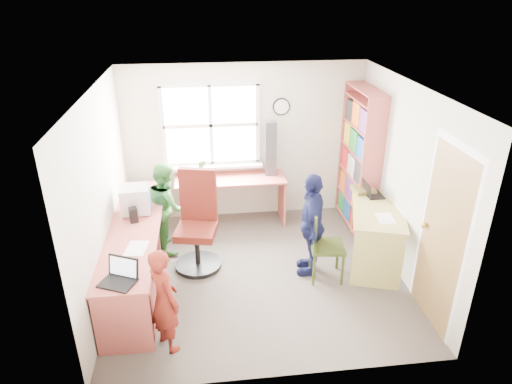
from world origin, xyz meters
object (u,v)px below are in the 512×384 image
at_px(laptop_right, 371,192).
at_px(crt_monitor, 135,200).
at_px(swivel_chair, 198,226).
at_px(person_red, 164,300).
at_px(person_green, 167,207).
at_px(bookshelf, 359,163).
at_px(person_navy, 311,224).
at_px(right_desk, 376,221).
at_px(potted_plant, 201,169).
at_px(wooden_chair, 322,242).
at_px(cd_tower, 271,148).
at_px(laptop_left, 120,276).
at_px(l_desk, 150,263).

bearing_deg(laptop_right, crt_monitor, 89.38).
xyz_separation_m(swivel_chair, person_red, (-0.33, -1.49, 0.02)).
bearing_deg(person_green, bookshelf, -95.26).
xyz_separation_m(crt_monitor, person_navy, (2.18, -0.46, -0.25)).
bearing_deg(right_desk, person_navy, -151.82).
height_order(right_desk, potted_plant, potted_plant).
distance_m(right_desk, swivel_chair, 2.35).
relative_size(potted_plant, person_red, 0.26).
bearing_deg(wooden_chair, laptop_right, 44.60).
height_order(crt_monitor, laptop_right, crt_monitor).
bearing_deg(person_green, cd_tower, -78.24).
distance_m(swivel_chair, person_navy, 1.46).
xyz_separation_m(wooden_chair, cd_tower, (-0.40, 1.67, 0.65)).
bearing_deg(cd_tower, person_green, -151.41).
relative_size(bookshelf, wooden_chair, 2.21).
relative_size(cd_tower, person_navy, 0.61).
distance_m(cd_tower, person_navy, 1.61).
relative_size(swivel_chair, crt_monitor, 3.40).
bearing_deg(right_desk, laptop_right, 105.46).
height_order(bookshelf, person_navy, bookshelf).
bearing_deg(potted_plant, wooden_chair, -47.85).
distance_m(laptop_left, person_red, 0.50).
height_order(potted_plant, person_red, person_red).
relative_size(laptop_left, cd_tower, 0.51).
height_order(right_desk, wooden_chair, wooden_chair).
relative_size(bookshelf, laptop_right, 6.94).
relative_size(crt_monitor, person_green, 0.30).
xyz_separation_m(crt_monitor, person_green, (0.35, 0.34, -0.29)).
bearing_deg(person_red, cd_tower, -62.32).
xyz_separation_m(potted_plant, person_navy, (1.35, -1.44, -0.22)).
relative_size(bookshelf, crt_monitor, 5.49).
distance_m(l_desk, person_red, 0.90).
bearing_deg(right_desk, cd_tower, 149.86).
xyz_separation_m(bookshelf, person_red, (-2.74, -2.33, -0.42)).
relative_size(crt_monitor, cd_tower, 0.46).
bearing_deg(laptop_left, right_desk, 45.72).
distance_m(right_desk, laptop_right, 0.42).
relative_size(right_desk, laptop_left, 3.58).
xyz_separation_m(l_desk, wooden_chair, (2.08, 0.12, 0.06)).
relative_size(l_desk, person_red, 2.55).
distance_m(swivel_chair, person_red, 1.53).
relative_size(l_desk, right_desk, 1.96).
xyz_separation_m(swivel_chair, potted_plant, (0.07, 1.10, 0.34)).
distance_m(right_desk, crt_monitor, 3.14).
relative_size(crt_monitor, person_navy, 0.28).
distance_m(l_desk, laptop_left, 0.83).
height_order(crt_monitor, laptop_left, crt_monitor).
distance_m(swivel_chair, crt_monitor, 0.86).
distance_m(person_green, person_navy, 2.00).
distance_m(right_desk, potted_plant, 2.62).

